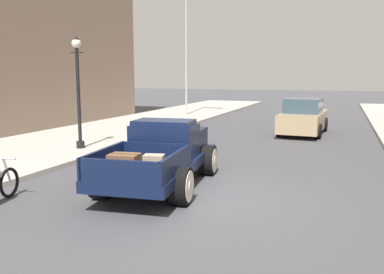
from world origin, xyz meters
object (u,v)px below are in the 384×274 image
Objects in this scene: hotrod_truck_navy at (164,153)px; street_lamp_near at (78,84)px; car_background_tan at (303,118)px; flagpole at (189,26)px.

street_lamp_near is (-4.44, 2.77, 1.63)m from hotrod_truck_navy.
car_background_tan is at bearing 76.23° from hotrod_truck_navy.
flagpole is (-5.20, 15.71, 5.02)m from hotrod_truck_navy.
hotrod_truck_navy is at bearing -71.67° from flagpole.
flagpole is at bearing 143.93° from car_background_tan.
hotrod_truck_navy is 1.15× the size of car_background_tan.
car_background_tan is 10.22m from street_lamp_near.
hotrod_truck_navy is 17.29m from flagpole.
car_background_tan is 10.74m from flagpole.
street_lamp_near is at bearing -86.63° from flagpole.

